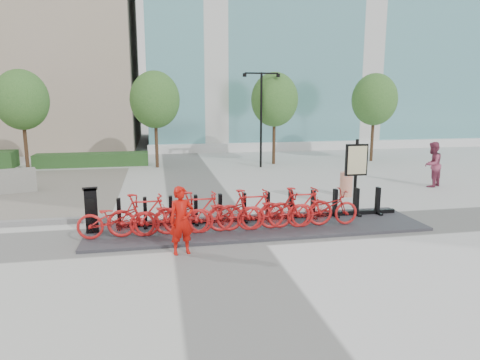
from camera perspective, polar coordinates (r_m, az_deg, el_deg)
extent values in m
plane|color=silver|center=(11.92, -3.36, -7.20)|extent=(120.00, 120.00, 0.00)
cube|color=slate|center=(41.17, 12.22, 22.32)|extent=(32.00, 16.00, 24.00)
cube|color=#214F24|center=(24.91, -19.08, 2.59)|extent=(6.00, 1.20, 0.70)
cylinder|color=#462B1E|center=(24.23, -26.69, 4.55)|extent=(0.18, 0.18, 3.00)
ellipsoid|color=#20531A|center=(24.13, -27.12, 9.50)|extent=(2.60, 2.60, 2.99)
cylinder|color=#462B1E|center=(23.33, -11.09, 5.31)|extent=(0.18, 0.18, 3.00)
ellipsoid|color=#20531A|center=(23.23, -11.28, 10.47)|extent=(2.60, 2.60, 2.99)
cylinder|color=#462B1E|center=(24.22, 4.55, 5.67)|extent=(0.18, 0.18, 3.00)
ellipsoid|color=#20531A|center=(24.12, 4.63, 10.65)|extent=(2.60, 2.60, 2.99)
cylinder|color=#462B1E|center=(26.47, 17.23, 5.66)|extent=(0.18, 0.18, 3.00)
ellipsoid|color=#20531A|center=(26.37, 17.49, 10.21)|extent=(2.60, 2.60, 2.99)
cylinder|color=black|center=(22.93, 2.83, 7.90)|extent=(0.12, 0.12, 5.00)
cube|color=black|center=(22.83, 1.76, 14.05)|extent=(0.90, 0.08, 0.08)
cube|color=black|center=(23.04, 4.01, 14.00)|extent=(0.90, 0.08, 0.08)
cylinder|color=black|center=(22.73, 0.62, 13.82)|extent=(0.20, 0.20, 0.18)
cylinder|color=black|center=(23.16, 5.11, 13.72)|extent=(0.20, 0.20, 0.18)
cube|color=#323238|center=(12.42, 2.44, -6.25)|extent=(9.60, 2.40, 0.08)
imported|color=#B31716|center=(11.66, -16.18, -4.95)|extent=(1.99, 0.70, 1.05)
imported|color=#B31716|center=(11.59, -12.64, -4.56)|extent=(1.93, 0.55, 1.16)
imported|color=#B31716|center=(11.61, -9.07, -4.71)|extent=(1.99, 0.70, 1.05)
imported|color=#B31716|center=(11.63, -5.52, -4.29)|extent=(1.93, 0.55, 1.16)
imported|color=#B31716|center=(11.74, -2.00, -4.40)|extent=(1.99, 0.70, 1.05)
imported|color=#B31716|center=(11.85, 1.44, -3.95)|extent=(1.93, 0.55, 1.16)
imported|color=#B31716|center=(12.04, 4.80, -4.04)|extent=(1.99, 0.70, 1.05)
imported|color=#B31716|center=(12.23, 8.05, -3.58)|extent=(1.93, 0.55, 1.16)
imported|color=#B31716|center=(12.50, 11.17, -3.65)|extent=(1.99, 0.70, 1.05)
cube|color=black|center=(12.34, -19.21, -3.94)|extent=(0.37, 0.33, 1.17)
cube|color=black|center=(12.20, -19.39, -1.10)|extent=(0.44, 0.39, 0.15)
cube|color=black|center=(12.14, -19.38, -3.07)|extent=(0.24, 0.06, 0.33)
imported|color=#B60D06|center=(10.32, -7.80, -5.37)|extent=(0.67, 0.51, 1.65)
imported|color=#903A54|center=(19.68, 24.26, 1.91)|extent=(1.16, 1.09, 1.90)
cylinder|color=#E54D19|center=(16.77, 13.97, -0.55)|extent=(0.54, 0.54, 0.92)
cube|color=gray|center=(19.15, -29.09, -0.22)|extent=(2.46, 1.36, 0.92)
cylinder|color=black|center=(14.91, 15.17, 0.78)|extent=(0.11, 0.11, 2.35)
cube|color=black|center=(14.84, 15.26, 2.60)|extent=(0.77, 0.11, 1.07)
cube|color=beige|center=(14.78, 15.37, 2.57)|extent=(0.66, 0.02, 0.94)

